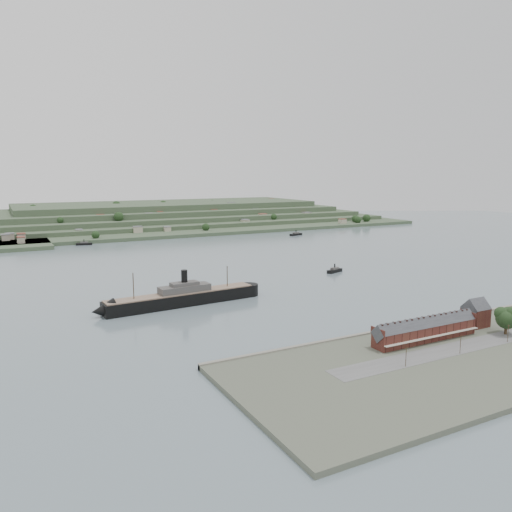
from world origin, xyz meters
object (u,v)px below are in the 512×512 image
terrace_row (425,330)px  steamship (178,298)px  tugboat (335,270)px  fig_tree (508,317)px  gabled_building (475,313)px

terrace_row → steamship: steamship is taller
terrace_row → tugboat: terrace_row is taller
tugboat → fig_tree: 164.21m
gabled_building → tugboat: bearing=80.3°
gabled_building → steamship: bearing=135.9°
tugboat → fig_tree: size_ratio=1.16×
terrace_row → tugboat: bearing=67.5°
tugboat → fig_tree: bearing=-98.1°
tugboat → fig_tree: (-23.01, -162.36, 8.56)m
fig_tree → gabled_building: bearing=97.3°
terrace_row → steamship: bearing=123.7°
gabled_building → fig_tree: size_ratio=1.05×
terrace_row → fig_tree: fig_tree is taller
gabled_building → tugboat: (25.03, 146.60, -6.52)m
tugboat → fig_tree: fig_tree is taller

